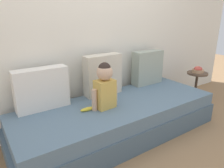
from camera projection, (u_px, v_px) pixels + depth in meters
The scene contains 10 objects.
ground_plane at pixel (119, 133), 2.54m from camera, with size 12.00×12.00×0.00m, color #93704C.
back_wall at pixel (92, 30), 2.61m from camera, with size 5.65×0.10×2.39m, color silver.
couch at pixel (119, 119), 2.47m from camera, with size 2.45×0.90×0.40m.
throw_pillow_left at pixel (42, 89), 2.21m from camera, with size 0.56×0.16×0.45m, color silver.
throw_pillow_center at pixel (103, 75), 2.60m from camera, with size 0.48×0.16×0.51m, color beige.
throw_pillow_right at pixel (147, 68), 3.01m from camera, with size 0.46×0.16×0.48m, color #99A393.
toddler at pixel (105, 85), 2.22m from camera, with size 0.32×0.17×0.50m.
banana at pixel (88, 109), 2.21m from camera, with size 0.17×0.04×0.04m, color yellow.
side_table at pixel (197, 79), 3.42m from camera, with size 0.32×0.32×0.48m.
fruit_bowl at pixel (198, 70), 3.37m from camera, with size 0.18×0.18×0.10m.
Camera 1 is at (-1.31, -1.78, 1.38)m, focal length 33.51 mm.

